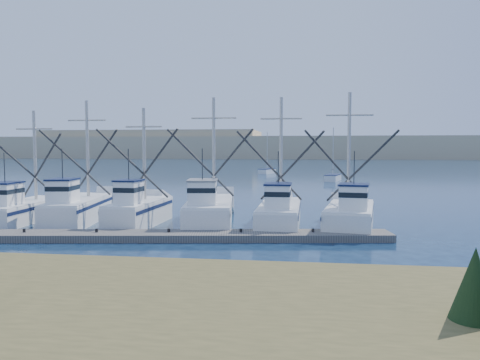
# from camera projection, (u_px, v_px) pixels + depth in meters

# --- Properties ---
(ground) EXTENTS (500.00, 500.00, 0.00)m
(ground) POSITION_uv_depth(u_px,v_px,m) (271.00, 272.00, 19.11)
(ground) COLOR #0C1E37
(ground) RESTS_ON ground
(floating_dock) EXTENTS (30.60, 6.18, 0.41)m
(floating_dock) POSITION_uv_depth(u_px,v_px,m) (115.00, 236.00, 25.88)
(floating_dock) COLOR slate
(floating_dock) RESTS_ON ground
(dune_ridge) EXTENTS (360.00, 60.00, 10.00)m
(dune_ridge) POSITION_uv_depth(u_px,v_px,m) (299.00, 148.00, 226.43)
(dune_ridge) COLOR tan
(dune_ridge) RESTS_ON ground
(trawler_fleet) EXTENTS (30.33, 9.12, 8.62)m
(trawler_fleet) POSITION_uv_depth(u_px,v_px,m) (152.00, 211.00, 30.81)
(trawler_fleet) COLOR white
(trawler_fleet) RESTS_ON ground
(sailboat_near) EXTENTS (2.92, 5.56, 8.10)m
(sailboat_near) POSITION_uv_depth(u_px,v_px,m) (333.00, 178.00, 71.31)
(sailboat_near) COLOR white
(sailboat_near) RESTS_ON ground
(sailboat_far) EXTENTS (3.23, 5.19, 8.10)m
(sailboat_far) POSITION_uv_depth(u_px,v_px,m) (267.00, 171.00, 90.90)
(sailboat_far) COLOR white
(sailboat_far) RESTS_ON ground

